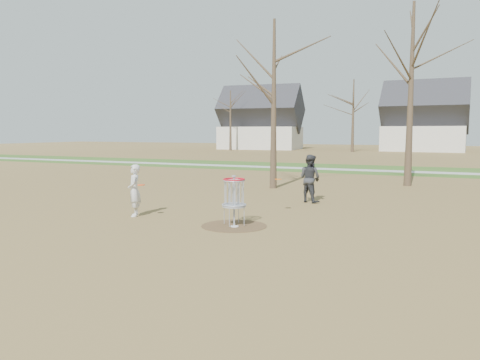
% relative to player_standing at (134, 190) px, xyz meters
% --- Properties ---
extents(ground, '(160.00, 160.00, 0.00)m').
position_rel_player_standing_xyz_m(ground, '(3.39, -0.10, -0.79)').
color(ground, brown).
rests_on(ground, ground).
extents(green_band, '(160.00, 8.00, 0.01)m').
position_rel_player_standing_xyz_m(green_band, '(3.39, 20.90, -0.78)').
color(green_band, '#2D5119').
rests_on(green_band, ground).
extents(footpath, '(160.00, 1.50, 0.01)m').
position_rel_player_standing_xyz_m(footpath, '(3.39, 19.90, -0.77)').
color(footpath, '#9E9E99').
rests_on(footpath, green_band).
extents(dirt_circle, '(1.80, 1.80, 0.01)m').
position_rel_player_standing_xyz_m(dirt_circle, '(3.39, -0.10, -0.78)').
color(dirt_circle, '#47331E').
rests_on(dirt_circle, ground).
extents(player_standing, '(0.64, 0.69, 1.58)m').
position_rel_player_standing_xyz_m(player_standing, '(0.00, 0.00, 0.00)').
color(player_standing, silver).
rests_on(player_standing, ground).
extents(player_throwing, '(1.03, 0.93, 1.74)m').
position_rel_player_standing_xyz_m(player_throwing, '(4.08, 4.94, 0.08)').
color(player_throwing, '#303135').
rests_on(player_throwing, ground).
extents(disc_grounded, '(0.22, 0.22, 0.02)m').
position_rel_player_standing_xyz_m(disc_grounded, '(3.46, -0.23, -0.77)').
color(disc_grounded, white).
rests_on(disc_grounded, dirt_circle).
extents(discs_in_play, '(3.64, 2.68, 0.12)m').
position_rel_player_standing_xyz_m(discs_in_play, '(2.19, 1.09, 0.25)').
color(discs_in_play, orange).
rests_on(discs_in_play, ground).
extents(disc_golf_basket, '(0.64, 0.64, 1.35)m').
position_rel_player_standing_xyz_m(disc_golf_basket, '(3.39, -0.10, 0.12)').
color(disc_golf_basket, '#9EA3AD').
rests_on(disc_golf_basket, ground).
extents(bare_trees, '(52.62, 44.98, 9.00)m').
position_rel_player_standing_xyz_m(bare_trees, '(5.17, 35.68, 4.56)').
color(bare_trees, '#382B1E').
rests_on(bare_trees, ground).
extents(houses_row, '(56.51, 10.01, 7.26)m').
position_rel_player_standing_xyz_m(houses_row, '(7.71, 52.46, 2.73)').
color(houses_row, silver).
rests_on(houses_row, ground).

